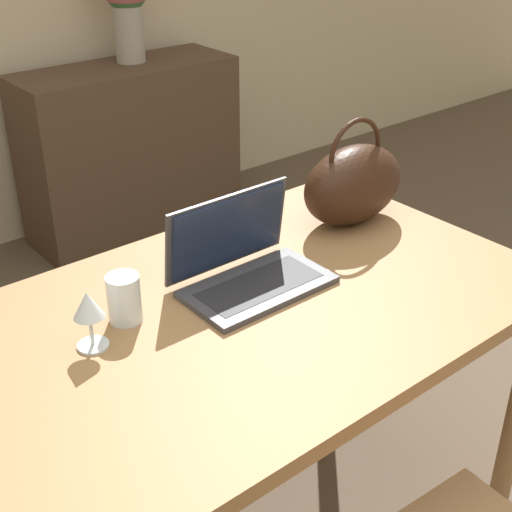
{
  "coord_description": "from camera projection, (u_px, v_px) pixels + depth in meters",
  "views": [
    {
      "loc": [
        -0.79,
        -0.51,
        1.68
      ],
      "look_at": [
        0.11,
        0.6,
        0.89
      ],
      "focal_mm": 50.0,
      "sensor_mm": 36.0,
      "label": 1
    }
  ],
  "objects": [
    {
      "name": "dining_table",
      "position": [
        245.0,
        335.0,
        1.71
      ],
      "size": [
        1.46,
        0.88,
        0.77
      ],
      "color": "olive",
      "rests_on": "ground_plane"
    },
    {
      "name": "sideboard",
      "position": [
        131.0,
        150.0,
        3.57
      ],
      "size": [
        1.08,
        0.4,
        0.85
      ],
      "color": "#4C3828",
      "rests_on": "ground_plane"
    },
    {
      "name": "laptop",
      "position": [
        244.0,
        260.0,
        1.74
      ],
      "size": [
        0.36,
        0.24,
        0.21
      ],
      "color": "#38383D",
      "rests_on": "dining_table"
    },
    {
      "name": "drinking_glass",
      "position": [
        124.0,
        299.0,
        1.59
      ],
      "size": [
        0.08,
        0.08,
        0.11
      ],
      "color": "silver",
      "rests_on": "dining_table"
    },
    {
      "name": "wine_glass",
      "position": [
        88.0,
        309.0,
        1.48
      ],
      "size": [
        0.07,
        0.07,
        0.14
      ],
      "color": "silver",
      "rests_on": "dining_table"
    },
    {
      "name": "handbag",
      "position": [
        353.0,
        183.0,
        2.01
      ],
      "size": [
        0.34,
        0.19,
        0.31
      ],
      "color": "black",
      "rests_on": "dining_table"
    }
  ]
}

